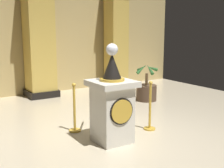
{
  "coord_description": "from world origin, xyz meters",
  "views": [
    {
      "loc": [
        -2.86,
        -4.53,
        2.02
      ],
      "look_at": [
        -0.15,
        -0.25,
        1.07
      ],
      "focal_mm": 46.98,
      "sensor_mm": 36.0,
      "label": 1
    }
  ],
  "objects_px": {
    "pedestal_clock": "(112,104)",
    "potted_palm_right": "(146,91)",
    "stanchion_far": "(75,115)",
    "stanchion_near": "(150,113)"
  },
  "relations": [
    {
      "from": "pedestal_clock",
      "to": "stanchion_near",
      "type": "height_order",
      "value": "pedestal_clock"
    },
    {
      "from": "pedestal_clock",
      "to": "stanchion_near",
      "type": "xyz_separation_m",
      "value": [
        0.99,
        0.14,
        -0.35
      ]
    },
    {
      "from": "pedestal_clock",
      "to": "potted_palm_right",
      "type": "distance_m",
      "value": 3.3
    },
    {
      "from": "pedestal_clock",
      "to": "potted_palm_right",
      "type": "xyz_separation_m",
      "value": [
        2.5,
        2.12,
        -0.41
      ]
    },
    {
      "from": "stanchion_far",
      "to": "potted_palm_right",
      "type": "bearing_deg",
      "value": 23.85
    },
    {
      "from": "stanchion_near",
      "to": "stanchion_far",
      "type": "height_order",
      "value": "stanchion_near"
    },
    {
      "from": "stanchion_near",
      "to": "stanchion_far",
      "type": "relative_size",
      "value": 1.02
    },
    {
      "from": "stanchion_far",
      "to": "pedestal_clock",
      "type": "bearing_deg",
      "value": -68.29
    },
    {
      "from": "pedestal_clock",
      "to": "stanchion_far",
      "type": "relative_size",
      "value": 1.8
    },
    {
      "from": "stanchion_far",
      "to": "potted_palm_right",
      "type": "height_order",
      "value": "potted_palm_right"
    }
  ]
}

